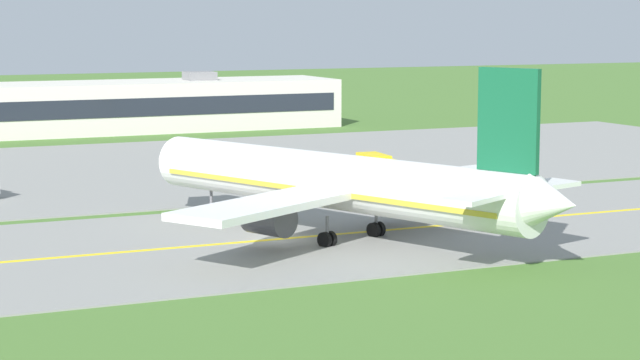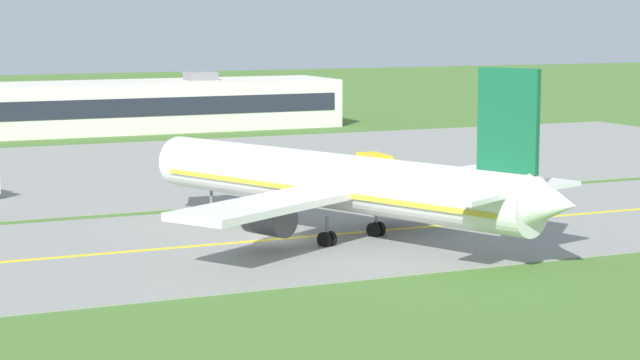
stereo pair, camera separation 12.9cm
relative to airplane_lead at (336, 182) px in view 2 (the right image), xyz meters
The scene contains 7 objects.
ground_plane 5.87m from the airplane_lead, 161.93° to the left, with size 500.00×500.00×0.00m, color #47702D.
taxiway_strip 5.83m from the airplane_lead, 161.93° to the left, with size 240.00×28.00×0.10m, color gray.
apron_pad 43.90m from the airplane_lead, 82.06° to the left, with size 140.00×52.00×0.10m, color gray.
taxiway_centreline 5.80m from the airplane_lead, 161.93° to the left, with size 220.00×0.60×0.01m, color yellow.
airplane_lead is the anchor object (origin of this frame).
service_truck_fuel 30.14m from the airplane_lead, 57.41° to the left, with size 2.74×6.15×2.60m.
terminal_building 85.26m from the airplane_lead, 86.18° to the left, with size 63.57×14.02×8.03m.
Camera 2 is at (-31.28, -76.69, 15.89)m, focal length 66.30 mm.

